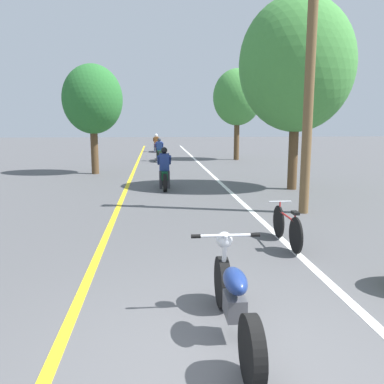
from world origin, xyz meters
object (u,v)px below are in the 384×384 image
at_px(roadside_tree_right_far, 237,98).
at_px(motorcycle_rider_lead, 164,173).
at_px(utility_pole, 310,81).
at_px(motorcycle_rider_far, 156,145).
at_px(bicycle_parked, 287,227).
at_px(motorcycle_rider_mid, 159,152).
at_px(roadside_tree_right_near, 297,65).
at_px(roadside_tree_left, 93,100).
at_px(motorcycle_foreground, 234,299).

xyz_separation_m(roadside_tree_right_far, motorcycle_rider_lead, (-4.64, -10.52, -3.19)).
distance_m(utility_pole, roadside_tree_right_far, 14.78).
xyz_separation_m(utility_pole, motorcycle_rider_far, (-3.63, 21.90, -2.73)).
bearing_deg(utility_pole, motorcycle_rider_far, 99.42).
height_order(motorcycle_rider_far, bicycle_parked, motorcycle_rider_far).
bearing_deg(motorcycle_rider_mid, roadside_tree_right_far, 5.59).
relative_size(roadside_tree_right_near, motorcycle_rider_far, 3.11).
distance_m(roadside_tree_left, motorcycle_rider_far, 13.90).
height_order(utility_pole, motorcycle_rider_far, utility_pole).
xyz_separation_m(roadside_tree_right_far, roadside_tree_left, (-7.62, -6.17, -0.49)).
distance_m(utility_pole, bicycle_parked, 4.14).
height_order(motorcycle_rider_lead, bicycle_parked, motorcycle_rider_lead).
bearing_deg(roadside_tree_right_far, motorcycle_rider_far, 124.07).
relative_size(utility_pole, bicycle_parked, 3.85).
xyz_separation_m(roadside_tree_left, bicycle_parked, (5.10, -11.18, -2.88)).
xyz_separation_m(roadside_tree_right_near, motorcycle_foreground, (-3.86, -9.43, -3.69)).
relative_size(roadside_tree_right_near, motorcycle_rider_lead, 3.20).
distance_m(roadside_tree_right_far, motorcycle_rider_mid, 5.71).
height_order(roadside_tree_left, motorcycle_rider_far, roadside_tree_left).
bearing_deg(roadside_tree_left, bicycle_parked, -65.49).
height_order(roadside_tree_right_far, motorcycle_foreground, roadside_tree_right_far).
distance_m(motorcycle_rider_lead, bicycle_parked, 7.15).
bearing_deg(motorcycle_rider_mid, motorcycle_rider_far, 91.18).
relative_size(motorcycle_rider_lead, motorcycle_rider_mid, 0.98).
relative_size(motorcycle_foreground, motorcycle_rider_mid, 1.09).
bearing_deg(utility_pole, roadside_tree_right_far, 85.27).
height_order(roadside_tree_left, bicycle_parked, roadside_tree_left).
height_order(roadside_tree_right_far, motorcycle_rider_far, roadside_tree_right_far).
height_order(roadside_tree_right_near, bicycle_parked, roadside_tree_right_near).
distance_m(utility_pole, roadside_tree_right_near, 3.85).
xyz_separation_m(motorcycle_foreground, bicycle_parked, (1.62, 3.16, -0.08)).
relative_size(motorcycle_rider_lead, motorcycle_rider_far, 0.97).
xyz_separation_m(motorcycle_rider_lead, motorcycle_rider_mid, (-0.05, 10.07, -0.02)).
relative_size(roadside_tree_right_near, motorcycle_foreground, 2.89).
relative_size(utility_pole, roadside_tree_right_near, 1.01).
bearing_deg(motorcycle_rider_lead, bicycle_parked, -72.79).
distance_m(utility_pole, motorcycle_rider_lead, 6.07).
bearing_deg(utility_pole, roadside_tree_left, 126.83).
relative_size(utility_pole, roadside_tree_right_far, 1.17).
xyz_separation_m(motorcycle_rider_far, bicycle_parked, (2.33, -24.53, -0.18)).
xyz_separation_m(motorcycle_rider_mid, motorcycle_rider_far, (-0.16, 7.63, 0.02)).
bearing_deg(roadside_tree_right_far, roadside_tree_left, -141.01).
relative_size(motorcycle_foreground, bicycle_parked, 1.33).
distance_m(roadside_tree_left, motorcycle_rider_lead, 5.93).
bearing_deg(bicycle_parked, utility_pole, 63.59).
bearing_deg(motorcycle_foreground, motorcycle_rider_far, 91.46).
relative_size(roadside_tree_right_far, motorcycle_rider_lead, 2.75).
relative_size(roadside_tree_left, motorcycle_foreground, 2.18).
xyz_separation_m(motorcycle_foreground, motorcycle_rider_lead, (-0.50, 9.99, 0.11)).
height_order(roadside_tree_left, motorcycle_foreground, roadside_tree_left).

